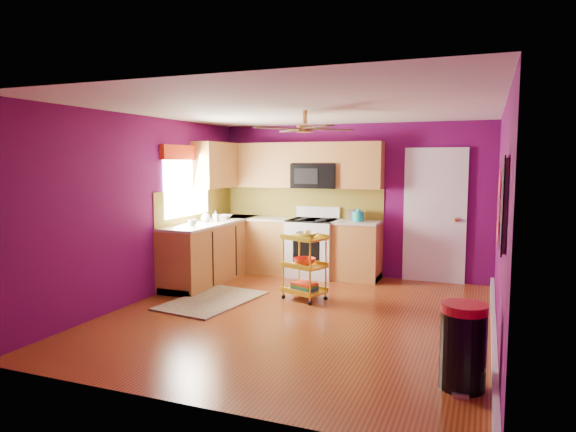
% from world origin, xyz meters
% --- Properties ---
extents(ground, '(5.00, 5.00, 0.00)m').
position_xyz_m(ground, '(0.00, 0.00, 0.00)').
color(ground, '#662A0F').
rests_on(ground, ground).
extents(room_envelope, '(4.54, 5.04, 2.52)m').
position_xyz_m(room_envelope, '(0.03, 0.00, 1.63)').
color(room_envelope, '#5D0A50').
rests_on(room_envelope, ground).
extents(lower_cabinets, '(2.81, 2.31, 0.94)m').
position_xyz_m(lower_cabinets, '(-1.35, 1.82, 0.43)').
color(lower_cabinets, '#996229').
rests_on(lower_cabinets, ground).
extents(electric_range, '(0.76, 0.66, 1.13)m').
position_xyz_m(electric_range, '(-0.55, 2.17, 0.48)').
color(electric_range, white).
rests_on(electric_range, ground).
extents(upper_cabinetry, '(2.80, 2.30, 1.26)m').
position_xyz_m(upper_cabinetry, '(-1.24, 2.17, 1.80)').
color(upper_cabinetry, '#996229').
rests_on(upper_cabinetry, ground).
extents(left_window, '(0.08, 1.35, 1.08)m').
position_xyz_m(left_window, '(-2.22, 1.05, 1.74)').
color(left_window, white).
rests_on(left_window, ground).
extents(panel_door, '(0.95, 0.11, 2.15)m').
position_xyz_m(panel_door, '(1.35, 2.47, 1.02)').
color(panel_door, white).
rests_on(panel_door, ground).
extents(right_wall_art, '(0.04, 2.74, 1.04)m').
position_xyz_m(right_wall_art, '(2.23, -0.34, 1.44)').
color(right_wall_art, black).
rests_on(right_wall_art, ground).
extents(ceiling_fan, '(1.01, 1.01, 0.26)m').
position_xyz_m(ceiling_fan, '(0.00, 0.20, 2.29)').
color(ceiling_fan, '#BF8C3F').
rests_on(ceiling_fan, ground).
extents(shag_rug, '(1.09, 1.58, 0.02)m').
position_xyz_m(shag_rug, '(-1.31, 0.18, 0.01)').
color(shag_rug, '#322110').
rests_on(shag_rug, ground).
extents(rolling_cart, '(0.64, 0.56, 0.97)m').
position_xyz_m(rolling_cart, '(-0.18, 0.72, 0.50)').
color(rolling_cart, yellow).
rests_on(rolling_cart, ground).
extents(trash_can, '(0.41, 0.43, 0.72)m').
position_xyz_m(trash_can, '(1.96, -1.41, 0.36)').
color(trash_can, black).
rests_on(trash_can, ground).
extents(teal_kettle, '(0.18, 0.18, 0.21)m').
position_xyz_m(teal_kettle, '(0.20, 2.18, 1.02)').
color(teal_kettle, '#16A5A0').
rests_on(teal_kettle, lower_cabinets).
extents(toaster, '(0.22, 0.15, 0.18)m').
position_xyz_m(toaster, '(0.13, 2.26, 1.03)').
color(toaster, beige).
rests_on(toaster, lower_cabinets).
extents(soap_bottle_a, '(0.08, 0.08, 0.17)m').
position_xyz_m(soap_bottle_a, '(-1.89, 1.33, 1.03)').
color(soap_bottle_a, '#EA3F72').
rests_on(soap_bottle_a, lower_cabinets).
extents(soap_bottle_b, '(0.15, 0.15, 0.19)m').
position_xyz_m(soap_bottle_b, '(-2.01, 1.22, 1.03)').
color(soap_bottle_b, white).
rests_on(soap_bottle_b, lower_cabinets).
extents(counter_dish, '(0.27, 0.27, 0.07)m').
position_xyz_m(counter_dish, '(-1.97, 1.76, 0.97)').
color(counter_dish, white).
rests_on(counter_dish, lower_cabinets).
extents(counter_cup, '(0.13, 0.13, 0.10)m').
position_xyz_m(counter_cup, '(-1.92, 0.69, 0.99)').
color(counter_cup, white).
rests_on(counter_cup, lower_cabinets).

